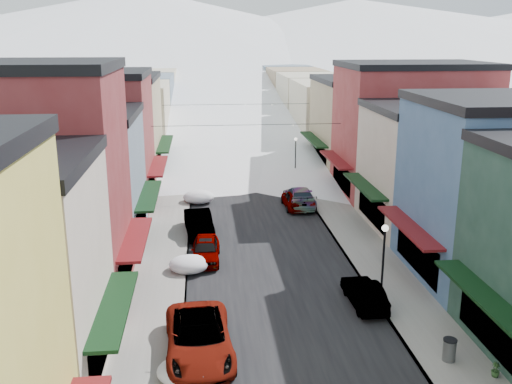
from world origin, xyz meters
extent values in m
cube|color=black|center=(0.00, 60.00, 0.01)|extent=(10.00, 160.00, 0.01)
cube|color=gray|center=(-6.60, 60.00, 0.07)|extent=(3.20, 160.00, 0.15)
cube|color=gray|center=(6.60, 60.00, 0.07)|extent=(3.20, 160.00, 0.15)
cube|color=slate|center=(-5.05, 60.00, 0.07)|extent=(0.10, 160.00, 0.15)
cube|color=slate|center=(5.05, 60.00, 0.07)|extent=(0.10, 160.00, 0.15)
cube|color=black|center=(-7.60, 12.50, 3.20)|extent=(1.20, 6.80, 0.15)
cube|color=maroon|center=(-13.70, 20.50, 6.00)|extent=(11.00, 8.00, 12.00)
cube|color=maroon|center=(-7.60, 20.50, 3.20)|extent=(1.20, 6.80, 0.15)
cube|color=slate|center=(-13.20, 29.00, 4.25)|extent=(10.00, 9.00, 8.50)
cube|color=black|center=(-13.20, 29.00, 8.75)|extent=(10.20, 9.20, 0.50)
cube|color=black|center=(-7.60, 29.00, 3.20)|extent=(1.20, 7.65, 0.15)
cube|color=maroon|center=(-14.20, 38.00, 5.25)|extent=(12.00, 9.00, 10.50)
cube|color=black|center=(-14.20, 38.00, 10.75)|extent=(12.20, 9.20, 0.50)
cube|color=maroon|center=(-7.60, 38.00, 3.20)|extent=(1.20, 7.65, 0.15)
cube|color=tan|center=(-13.20, 48.00, 4.75)|extent=(10.00, 11.00, 9.50)
cube|color=black|center=(-13.20, 48.00, 9.75)|extent=(10.20, 11.20, 0.50)
cube|color=black|center=(-7.60, 48.00, 3.20)|extent=(1.20, 9.35, 0.15)
cube|color=black|center=(7.60, 12.00, 3.20)|extent=(1.20, 7.65, 0.15)
cube|color=#395981|center=(13.20, 21.00, 5.00)|extent=(10.00, 9.00, 10.00)
cube|color=maroon|center=(7.60, 21.00, 3.20)|extent=(1.20, 7.65, 0.15)
cube|color=#BDAC98|center=(13.70, 30.00, 4.25)|extent=(11.00, 9.00, 8.50)
cube|color=black|center=(13.70, 30.00, 8.75)|extent=(11.20, 9.20, 0.50)
cube|color=black|center=(7.60, 30.00, 3.20)|extent=(1.20, 7.65, 0.15)
cube|color=maroon|center=(14.20, 39.00, 5.50)|extent=(12.00, 9.00, 11.00)
cube|color=black|center=(14.20, 39.00, 11.25)|extent=(12.20, 9.20, 0.50)
cube|color=maroon|center=(7.60, 39.00, 3.20)|extent=(1.20, 7.65, 0.15)
cube|color=#948361|center=(13.20, 49.00, 4.50)|extent=(10.00, 11.00, 9.00)
cube|color=black|center=(13.20, 49.00, 9.25)|extent=(10.20, 11.20, 0.50)
cube|color=black|center=(7.60, 49.00, 3.20)|extent=(1.20, 9.35, 0.15)
cube|color=gray|center=(-12.50, 62.00, 4.00)|extent=(9.00, 13.00, 8.00)
cube|color=gray|center=(12.50, 62.00, 4.00)|extent=(9.00, 13.00, 8.00)
cube|color=gray|center=(-12.50, 76.00, 4.00)|extent=(9.00, 13.00, 8.00)
cube|color=gray|center=(12.50, 76.00, 4.00)|extent=(9.00, 13.00, 8.00)
cube|color=gray|center=(-12.50, 90.00, 4.00)|extent=(9.00, 13.00, 8.00)
cube|color=gray|center=(12.50, 90.00, 4.00)|extent=(9.00, 13.00, 8.00)
cube|color=gray|center=(-12.50, 104.00, 4.00)|extent=(9.00, 13.00, 8.00)
cube|color=gray|center=(12.50, 104.00, 4.00)|extent=(9.00, 13.00, 8.00)
cube|color=silver|center=(0.00, 225.00, 6.00)|extent=(360.00, 40.00, 12.00)
cone|color=white|center=(-30.00, 275.00, 17.00)|extent=(300.00, 300.00, 34.00)
cone|color=white|center=(70.00, 270.00, 15.00)|extent=(320.00, 320.00, 30.00)
cylinder|color=black|center=(0.00, 40.00, 6.20)|extent=(16.40, 0.04, 0.04)
cylinder|color=black|center=(0.00, 55.00, 6.20)|extent=(16.40, 0.04, 0.04)
imported|color=silver|center=(-4.30, 13.85, 0.86)|extent=(3.20, 6.35, 1.72)
imported|color=gray|center=(-3.88, 24.86, 0.73)|extent=(1.93, 4.39, 1.47)
imported|color=black|center=(-4.30, 29.79, 0.82)|extent=(2.29, 5.17, 1.65)
imported|color=#9DA0A5|center=(-3.50, 51.77, 0.66)|extent=(1.89, 4.57, 1.32)
imported|color=black|center=(4.30, 17.97, 0.68)|extent=(1.58, 4.18, 1.36)
imported|color=gray|center=(3.50, 35.42, 0.76)|extent=(1.90, 4.51, 1.52)
imported|color=black|center=(3.96, 35.93, 0.81)|extent=(2.45, 5.68, 1.63)
imported|color=gray|center=(-2.20, 62.73, 0.74)|extent=(2.25, 4.51, 1.47)
imported|color=silver|center=(1.49, 65.64, 0.76)|extent=(3.13, 5.71, 1.52)
cylinder|color=#545759|center=(6.41, 12.22, 0.63)|extent=(0.55, 0.55, 0.96)
cylinder|color=black|center=(6.41, 12.22, 1.13)|extent=(0.59, 0.59, 0.06)
cylinder|color=black|center=(5.20, 17.94, 0.20)|extent=(0.30, 0.30, 0.10)
cylinder|color=black|center=(5.20, 17.94, 2.12)|extent=(0.12, 0.12, 3.94)
sphere|color=white|center=(5.20, 17.94, 4.24)|extent=(0.35, 0.35, 0.35)
cylinder|color=black|center=(5.20, 45.70, 0.19)|extent=(0.27, 0.27, 0.09)
cylinder|color=black|center=(5.20, 45.70, 1.94)|extent=(0.11, 0.11, 3.58)
sphere|color=white|center=(5.20, 45.70, 3.86)|extent=(0.32, 0.32, 0.32)
imported|color=#2D5225|center=(7.80, 10.87, 0.46)|extent=(0.39, 0.39, 0.62)
ellipsoid|color=white|center=(-4.90, 12.00, 0.48)|extent=(2.26, 1.92, 0.96)
ellipsoid|color=white|center=(-4.70, 13.20, 0.24)|extent=(0.97, 0.87, 0.48)
ellipsoid|color=white|center=(-4.90, 23.14, 0.51)|extent=(2.40, 2.03, 1.02)
ellipsoid|color=white|center=(-4.70, 24.34, 0.26)|extent=(1.03, 0.92, 0.51)
ellipsoid|color=white|center=(-4.33, 37.61, 0.55)|extent=(2.61, 2.20, 1.10)
ellipsoid|color=white|center=(-4.13, 38.81, 0.28)|extent=(1.11, 1.00, 0.56)
camera|label=1|loc=(-3.96, -8.64, 13.72)|focal=40.00mm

